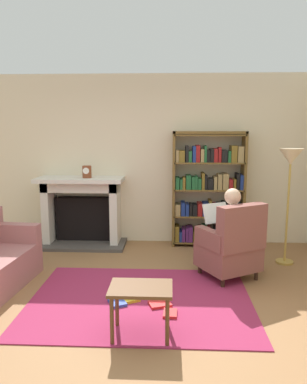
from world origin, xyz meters
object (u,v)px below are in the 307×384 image
(mantel_clock, at_px, (87,172))
(seated_reader, at_px, (226,228))
(armchair_reading, at_px, (232,246))
(bookshelf, at_px, (209,190))
(floor_lamp, at_px, (290,167))
(fireplace, at_px, (82,209))
(side_table, at_px, (141,295))

(mantel_clock, xyz_separation_m, seated_reader, (2.00, -1.14, -0.57))
(armchair_reading, height_order, seated_reader, seated_reader)
(bookshelf, bearing_deg, mantel_clock, -175.93)
(mantel_clock, xyz_separation_m, armchair_reading, (2.06, -1.24, -0.77))
(mantel_clock, height_order, bookshelf, bookshelf)
(bookshelf, relative_size, floor_lamp, 1.14)
(seated_reader, relative_size, floor_lamp, 0.72)
(fireplace, distance_m, mantel_clock, 0.63)
(armchair_reading, distance_m, seated_reader, 0.23)
(floor_lamp, bearing_deg, armchair_reading, -144.65)
(fireplace, relative_size, floor_lamp, 0.87)
(mantel_clock, distance_m, side_table, 2.91)
(fireplace, relative_size, armchair_reading, 1.43)
(bookshelf, xyz_separation_m, seated_reader, (0.10, -1.27, -0.27))
(bookshelf, relative_size, side_table, 3.24)
(bookshelf, height_order, floor_lamp, bookshelf)
(bookshelf, height_order, seated_reader, bookshelf)
(fireplace, height_order, seated_reader, seated_reader)
(seated_reader, bearing_deg, floor_lamp, 179.16)
(floor_lamp, bearing_deg, seated_reader, -151.22)
(bookshelf, bearing_deg, seated_reader, -85.40)
(bookshelf, distance_m, side_table, 2.90)
(fireplace, bearing_deg, seated_reader, -30.29)
(fireplace, bearing_deg, mantel_clock, -40.77)
(seated_reader, bearing_deg, fireplace, -59.91)
(side_table, bearing_deg, floor_lamp, 46.43)
(fireplace, relative_size, seated_reader, 1.22)
(mantel_clock, distance_m, floor_lamp, 2.97)
(fireplace, distance_m, seated_reader, 2.45)
(bookshelf, bearing_deg, fireplace, -179.00)
(seated_reader, xyz_separation_m, side_table, (-0.96, -1.46, -0.23))
(seated_reader, relative_size, side_table, 2.04)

